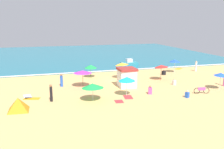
% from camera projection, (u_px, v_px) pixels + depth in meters
% --- Properties ---
extents(ground_plane, '(60.00, 60.00, 0.00)m').
position_uv_depth(ground_plane, '(120.00, 80.00, 33.39)').
color(ground_plane, '#E5B26B').
extents(ocean_water, '(60.00, 44.00, 0.10)m').
position_uv_depth(ocean_water, '(86.00, 54.00, 59.64)').
color(ocean_water, teal).
rests_on(ocean_water, ground_plane).
extents(wave_breaker_foam, '(57.00, 0.70, 0.01)m').
position_uv_depth(wave_breaker_foam, '(108.00, 71.00, 39.28)').
color(wave_breaker_foam, white).
rests_on(wave_breaker_foam, ocean_water).
extents(lifeguard_cabana, '(2.18, 2.23, 2.43)m').
position_uv_depth(lifeguard_cabana, '(127.00, 77.00, 29.62)').
color(lifeguard_cabana, white).
rests_on(lifeguard_cabana, ground_plane).
extents(beach_umbrella_0, '(2.10, 2.10, 2.12)m').
position_uv_depth(beach_umbrella_0, '(175.00, 61.00, 37.94)').
color(beach_umbrella_0, silver).
rests_on(beach_umbrella_0, ground_plane).
extents(beach_umbrella_1, '(2.58, 2.57, 2.20)m').
position_uv_depth(beach_umbrella_1, '(127.00, 79.00, 25.90)').
color(beach_umbrella_1, silver).
rests_on(beach_umbrella_1, ground_plane).
extents(beach_umbrella_2, '(1.84, 1.85, 1.92)m').
position_uv_depth(beach_umbrella_2, '(91.00, 66.00, 34.52)').
color(beach_umbrella_2, '#4C3823').
rests_on(beach_umbrella_2, ground_plane).
extents(beach_umbrella_3, '(2.53, 2.52, 2.28)m').
position_uv_depth(beach_umbrella_3, '(161.00, 66.00, 32.80)').
color(beach_umbrella_3, '#4C3823').
rests_on(beach_umbrella_3, ground_plane).
extents(beach_umbrella_4, '(3.21, 3.21, 2.16)m').
position_uv_depth(beach_umbrella_4, '(83.00, 72.00, 29.41)').
color(beach_umbrella_4, '#4C3823').
rests_on(beach_umbrella_4, ground_plane).
extents(beach_umbrella_5, '(2.28, 2.28, 2.10)m').
position_uv_depth(beach_umbrella_5, '(221.00, 74.00, 28.40)').
color(beach_umbrella_5, silver).
rests_on(beach_umbrella_5, ground_plane).
extents(beach_umbrella_6, '(2.67, 2.67, 2.43)m').
position_uv_depth(beach_umbrella_6, '(122.00, 64.00, 33.71)').
color(beach_umbrella_6, silver).
rests_on(beach_umbrella_6, ground_plane).
extents(beach_umbrella_7, '(3.03, 3.03, 1.89)m').
position_uv_depth(beach_umbrella_7, '(93.00, 86.00, 24.32)').
color(beach_umbrella_7, silver).
rests_on(beach_umbrella_7, ground_plane).
extents(beach_tent, '(2.59, 2.60, 1.24)m').
position_uv_depth(beach_tent, '(18.00, 104.00, 21.77)').
color(beach_tent, orange).
rests_on(beach_tent, ground_plane).
extents(parked_bicycle, '(1.79, 0.46, 0.76)m').
position_uv_depth(parked_bicycle, '(202.00, 90.00, 27.04)').
color(parked_bicycle, black).
rests_on(parked_bicycle, ground_plane).
extents(beachgoer_1, '(0.52, 0.52, 0.81)m').
position_uv_depth(beachgoer_1, '(164.00, 73.00, 36.64)').
color(beachgoer_1, black).
rests_on(beachgoer_1, ground_plane).
extents(beachgoer_2, '(0.47, 0.47, 0.84)m').
position_uv_depth(beachgoer_2, '(187.00, 94.00, 25.61)').
color(beachgoer_2, blue).
rests_on(beachgoer_2, ground_plane).
extents(beachgoer_3, '(0.43, 0.43, 1.65)m').
position_uv_depth(beachgoer_3, '(62.00, 80.00, 29.91)').
color(beachgoer_3, blue).
rests_on(beachgoer_3, ground_plane).
extents(beachgoer_4, '(0.45, 0.45, 1.73)m').
position_uv_depth(beachgoer_4, '(196.00, 66.00, 39.13)').
color(beachgoer_4, white).
rests_on(beachgoer_4, ground_plane).
extents(beachgoer_6, '(0.51, 0.51, 0.98)m').
position_uv_depth(beachgoer_6, '(150.00, 90.00, 26.87)').
color(beachgoer_6, '#D84CA5').
rests_on(beachgoer_6, ground_plane).
extents(beachgoer_7, '(0.30, 0.30, 1.81)m').
position_uv_depth(beachgoer_7, '(51.00, 93.00, 24.27)').
color(beachgoer_7, black).
rests_on(beachgoer_7, ground_plane).
extents(beachgoer_8, '(0.40, 0.40, 0.79)m').
position_uv_depth(beachgoer_8, '(174.00, 82.00, 30.77)').
color(beachgoer_8, white).
rests_on(beachgoer_8, ground_plane).
extents(beach_towel_0, '(0.97, 1.14, 0.01)m').
position_uv_depth(beach_towel_0, '(119.00, 101.00, 24.40)').
color(beach_towel_0, red).
rests_on(beach_towel_0, ground_plane).
extents(beach_towel_1, '(1.77, 1.59, 0.01)m').
position_uv_depth(beach_towel_1, '(178.00, 69.00, 41.38)').
color(beach_towel_1, orange).
rests_on(beach_towel_1, ground_plane).
extents(beach_towel_2, '(1.13, 1.63, 0.01)m').
position_uv_depth(beach_towel_2, '(128.00, 97.00, 25.84)').
color(beach_towel_2, red).
rests_on(beach_towel_2, ground_plane).
extents(beach_towel_3, '(1.84, 1.23, 0.01)m').
position_uv_depth(beach_towel_3, '(32.00, 99.00, 25.30)').
color(beach_towel_3, orange).
rests_on(beach_towel_3, ground_plane).
extents(beach_towel_4, '(1.06, 1.66, 0.01)m').
position_uv_depth(beach_towel_4, '(28.00, 96.00, 26.08)').
color(beach_towel_4, white).
rests_on(beach_towel_4, ground_plane).
extents(small_boat_0, '(3.28, 1.67, 1.22)m').
position_uv_depth(small_boat_0, '(129.00, 63.00, 44.16)').
color(small_boat_0, teal).
rests_on(small_boat_0, ocean_water).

